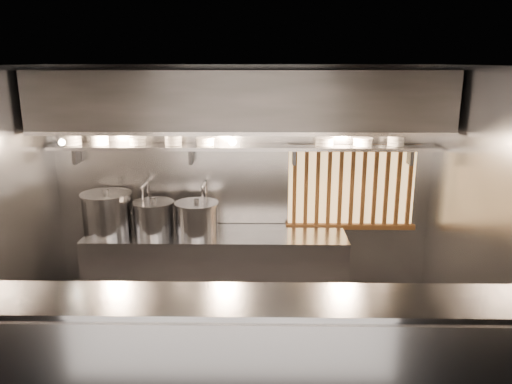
{
  "coord_description": "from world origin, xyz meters",
  "views": [
    {
      "loc": [
        0.25,
        -4.33,
        2.84
      ],
      "look_at": [
        0.17,
        0.55,
        1.55
      ],
      "focal_mm": 35.0,
      "sensor_mm": 36.0,
      "label": 1
    }
  ],
  "objects_px": {
    "pendant_bulb": "(233,142)",
    "stock_pot_left": "(107,213)",
    "heat_lamp": "(60,137)",
    "stock_pot_mid": "(154,217)",
    "stock_pot_right": "(197,218)"
  },
  "relations": [
    {
      "from": "pendant_bulb",
      "to": "stock_pot_left",
      "type": "height_order",
      "value": "pendant_bulb"
    },
    {
      "from": "stock_pot_left",
      "to": "stock_pot_mid",
      "type": "distance_m",
      "value": 0.55
    },
    {
      "from": "pendant_bulb",
      "to": "stock_pot_mid",
      "type": "xyz_separation_m",
      "value": [
        -0.92,
        -0.05,
        -0.87
      ]
    },
    {
      "from": "stock_pot_mid",
      "to": "stock_pot_right",
      "type": "height_order",
      "value": "stock_pot_right"
    },
    {
      "from": "stock_pot_left",
      "to": "stock_pot_right",
      "type": "distance_m",
      "value": 1.05
    },
    {
      "from": "heat_lamp",
      "to": "stock_pot_right",
      "type": "height_order",
      "value": "heat_lamp"
    },
    {
      "from": "stock_pot_mid",
      "to": "stock_pot_right",
      "type": "bearing_deg",
      "value": -4.14
    },
    {
      "from": "stock_pot_mid",
      "to": "stock_pot_right",
      "type": "relative_size",
      "value": 0.79
    },
    {
      "from": "pendant_bulb",
      "to": "stock_pot_left",
      "type": "relative_size",
      "value": 0.27
    },
    {
      "from": "heat_lamp",
      "to": "stock_pot_right",
      "type": "xyz_separation_m",
      "value": [
        1.38,
        0.26,
        -0.98
      ]
    },
    {
      "from": "heat_lamp",
      "to": "stock_pot_left",
      "type": "xyz_separation_m",
      "value": [
        0.34,
        0.32,
        -0.93
      ]
    },
    {
      "from": "stock_pot_left",
      "to": "stock_pot_right",
      "type": "bearing_deg",
      "value": -3.18
    },
    {
      "from": "stock_pot_mid",
      "to": "stock_pot_left",
      "type": "bearing_deg",
      "value": 177.71
    },
    {
      "from": "heat_lamp",
      "to": "pendant_bulb",
      "type": "bearing_deg",
      "value": 11.0
    },
    {
      "from": "heat_lamp",
      "to": "pendant_bulb",
      "type": "relative_size",
      "value": 1.87
    }
  ]
}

